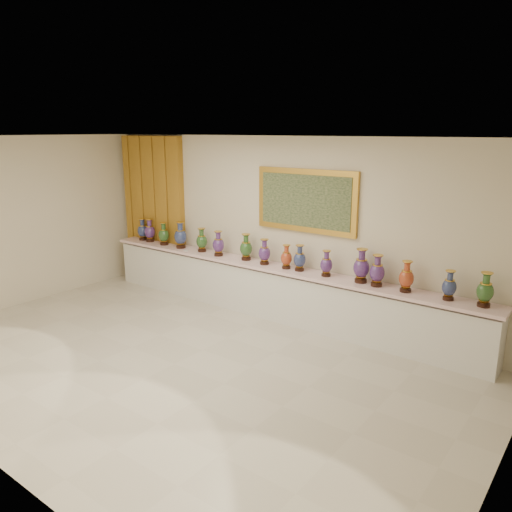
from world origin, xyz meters
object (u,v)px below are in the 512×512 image
at_px(vase_0, 143,230).
at_px(vase_2, 164,235).
at_px(counter, 271,292).
at_px(vase_1, 150,231).

height_order(vase_0, vase_2, vase_2).
relative_size(counter, vase_0, 16.47).
bearing_deg(counter, vase_1, -179.96).
bearing_deg(vase_2, vase_0, 176.63).
distance_m(vase_0, vase_2, 0.67).
relative_size(vase_0, vase_2, 0.99).
bearing_deg(vase_0, vase_2, -3.37).
distance_m(vase_0, vase_1, 0.22).
bearing_deg(vase_1, counter, 0.04).
relative_size(vase_0, vase_1, 0.96).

